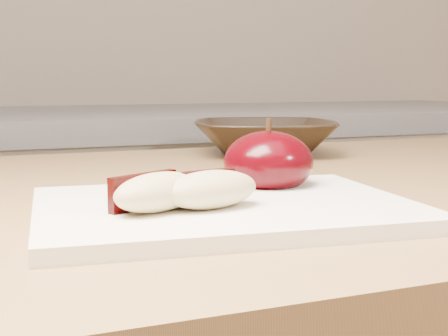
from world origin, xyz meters
name	(u,v)px	position (x,y,z in m)	size (l,w,h in m)	color
cutting_board	(224,208)	(0.09, 0.37, 0.91)	(0.27, 0.20, 0.01)	white
apple_half	(268,162)	(0.16, 0.42, 0.93)	(0.10, 0.10, 0.06)	black
apple_wedge_a	(157,192)	(0.04, 0.35, 0.92)	(0.08, 0.07, 0.03)	tan
apple_wedge_b	(210,189)	(0.07, 0.35, 0.92)	(0.08, 0.05, 0.03)	tan
bowl	(265,138)	(0.29, 0.70, 0.92)	(0.19, 0.19, 0.05)	black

